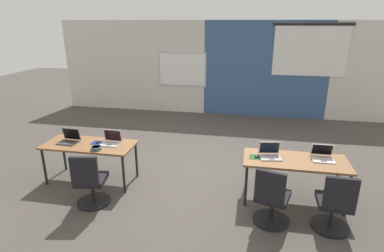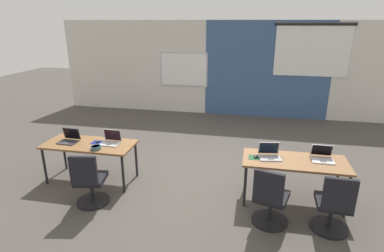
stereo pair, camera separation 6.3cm
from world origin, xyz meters
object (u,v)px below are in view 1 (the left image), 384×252
(mouse_near_right_inner, at_px, (256,156))
(laptop_near_right_end, at_px, (323,156))
(laptop_near_left_end, at_px, (69,140))
(laptop_near_left_inner, at_px, (111,141))
(desk_near_left, at_px, (90,147))
(desk_near_right, at_px, (295,163))
(mouse_near_left_inner, at_px, (98,142))
(chair_near_right_end, at_px, (334,207))
(laptop_near_right_inner, at_px, (270,154))
(chair_near_right_inner, at_px, (271,201))
(snack_bowl, at_px, (96,148))
(chair_near_left_inner, at_px, (90,184))

(mouse_near_right_inner, bearing_deg, laptop_near_right_end, 6.99)
(laptop_near_left_end, bearing_deg, laptop_near_left_inner, 8.28)
(desk_near_left, relative_size, desk_near_right, 1.00)
(desk_near_left, height_order, mouse_near_left_inner, mouse_near_left_inner)
(laptop_near_right_end, relative_size, mouse_near_right_inner, 3.18)
(chair_near_right_end, distance_m, laptop_near_right_inner, 1.19)
(laptop_near_right_inner, height_order, mouse_near_right_inner, laptop_near_right_inner)
(chair_near_right_inner, relative_size, snack_bowl, 5.18)
(mouse_near_left_inner, height_order, mouse_near_right_inner, same)
(chair_near_right_end, distance_m, laptop_near_left_inner, 3.69)
(desk_near_right, bearing_deg, laptop_near_left_inner, 178.60)
(laptop_near_right_inner, xyz_separation_m, snack_bowl, (-2.86, -0.25, -0.01))
(laptop_near_right_end, height_order, mouse_near_right_inner, laptop_near_right_end)
(laptop_near_right_end, bearing_deg, laptop_near_right_inner, -174.88)
(chair_near_right_end, relative_size, laptop_near_left_end, 2.69)
(chair_near_left_inner, bearing_deg, mouse_near_right_inner, -174.24)
(desk_near_left, distance_m, laptop_near_left_end, 0.40)
(desk_near_right, relative_size, chair_near_left_inner, 1.74)
(chair_near_left_inner, height_order, snack_bowl, chair_near_left_inner)
(laptop_near_left_inner, xyz_separation_m, mouse_near_left_inner, (-0.25, -0.01, -0.03))
(mouse_near_left_inner, distance_m, chair_near_left_inner, 0.94)
(chair_near_right_inner, bearing_deg, laptop_near_left_inner, 0.21)
(chair_near_left_inner, distance_m, laptop_near_right_inner, 2.86)
(laptop_near_left_end, distance_m, mouse_near_left_inner, 0.53)
(chair_near_right_inner, xyz_separation_m, snack_bowl, (-2.88, 0.50, 0.38))
(desk_near_right, bearing_deg, desk_near_left, 180.00)
(laptop_near_right_inner, bearing_deg, mouse_near_right_inner, -175.74)
(laptop_near_right_end, bearing_deg, desk_near_left, -178.52)
(chair_near_right_end, xyz_separation_m, mouse_near_left_inner, (-3.83, 0.78, 0.36))
(laptop_near_left_inner, bearing_deg, mouse_near_right_inner, -1.11)
(desk_near_left, xyz_separation_m, laptop_near_right_end, (3.91, 0.10, 0.11))
(chair_near_right_end, height_order, laptop_near_left_end, laptop_near_left_end)
(laptop_near_right_end, bearing_deg, chair_near_left_inner, -166.34)
(laptop_near_left_end, xyz_separation_m, chair_near_left_inner, (0.77, -0.76, -0.39))
(laptop_near_right_end, distance_m, mouse_near_left_inner, 3.78)
(desk_near_left, xyz_separation_m, chair_near_right_inner, (3.12, -0.72, -0.28))
(laptop_near_left_inner, bearing_deg, chair_near_right_end, -11.30)
(desk_near_right, height_order, chair_near_right_inner, chair_near_right_inner)
(snack_bowl, bearing_deg, laptop_near_right_inner, 5.00)
(mouse_near_right_inner, relative_size, chair_near_right_inner, 0.11)
(laptop_near_left_end, relative_size, chair_near_left_inner, 0.37)
(laptop_near_left_end, height_order, laptop_near_left_inner, laptop_near_left_inner)
(laptop_near_right_end, distance_m, laptop_near_left_end, 4.30)
(mouse_near_left_inner, bearing_deg, mouse_near_right_inner, -1.90)
(desk_near_left, bearing_deg, laptop_near_left_end, -180.00)
(desk_near_right, bearing_deg, chair_near_right_end, -57.31)
(laptop_near_right_end, distance_m, chair_near_right_end, 0.91)
(mouse_near_left_inner, xyz_separation_m, mouse_near_right_inner, (2.76, -0.09, 0.00))
(chair_near_right_end, height_order, chair_near_right_inner, same)
(laptop_near_right_end, bearing_deg, chair_near_right_end, -86.91)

